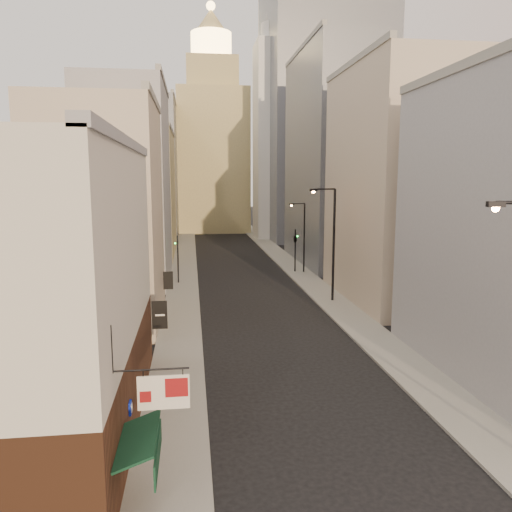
{
  "coord_description": "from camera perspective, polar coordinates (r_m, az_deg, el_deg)",
  "views": [
    {
      "loc": [
        -5.54,
        -11.78,
        10.67
      ],
      "look_at": [
        -1.65,
        18.23,
        5.96
      ],
      "focal_mm": 35.0,
      "sensor_mm": 36.0,
      "label": 1
    }
  ],
  "objects": [
    {
      "name": "sidewalk_left",
      "position": [
        67.63,
        -8.11,
        -0.27
      ],
      "size": [
        3.0,
        140.0,
        0.15
      ],
      "primitive_type": "cube",
      "color": "gray",
      "rests_on": "ground"
    },
    {
      "name": "sidewalk_right",
      "position": [
        68.68,
        2.8,
        -0.05
      ],
      "size": [
        3.0,
        140.0,
        0.15
      ],
      "primitive_type": "cube",
      "color": "gray",
      "rests_on": "ground"
    },
    {
      "name": "near_building_left",
      "position": [
        21.98,
        -21.6,
        -4.01
      ],
      "size": [
        8.3,
        23.04,
        12.3
      ],
      "color": "#532F1D",
      "rests_on": "ground"
    },
    {
      "name": "left_bldg_beige",
      "position": [
        38.42,
        -17.1,
        4.46
      ],
      "size": [
        8.0,
        12.0,
        16.0
      ],
      "primitive_type": "cube",
      "color": "#B6A48F",
      "rests_on": "ground"
    },
    {
      "name": "left_bldg_grey",
      "position": [
        54.17,
        -14.37,
        7.85
      ],
      "size": [
        8.0,
        16.0,
        20.0
      ],
      "primitive_type": "cube",
      "color": "gray",
      "rests_on": "ground"
    },
    {
      "name": "left_bldg_tan",
      "position": [
        72.11,
        -12.62,
        6.9
      ],
      "size": [
        8.0,
        18.0,
        17.0
      ],
      "primitive_type": "cube",
      "color": "tan",
      "rests_on": "ground"
    },
    {
      "name": "left_bldg_wingrid",
      "position": [
        92.02,
        -11.57,
        9.49
      ],
      "size": [
        8.0,
        20.0,
        24.0
      ],
      "primitive_type": "cube",
      "color": "gray",
      "rests_on": "ground"
    },
    {
      "name": "right_bldg_beige",
      "position": [
        45.32,
        15.53,
        7.67
      ],
      "size": [
        8.0,
        16.0,
        20.0
      ],
      "primitive_type": "cube",
      "color": "#B6A48F",
      "rests_on": "ground"
    },
    {
      "name": "right_bldg_wingrid",
      "position": [
        64.27,
        8.61,
        10.82
      ],
      "size": [
        8.0,
        20.0,
        26.0
      ],
      "primitive_type": "cube",
      "color": "gray",
      "rests_on": "ground"
    },
    {
      "name": "highrise",
      "position": [
        94.02,
        7.58,
        17.93
      ],
      "size": [
        21.0,
        23.0,
        51.2
      ],
      "color": "gray",
      "rests_on": "ground"
    },
    {
      "name": "clock_tower",
      "position": [
        104.12,
        -4.99,
        12.64
      ],
      "size": [
        14.0,
        14.0,
        44.9
      ],
      "color": "tan",
      "rests_on": "ground"
    },
    {
      "name": "white_tower",
      "position": [
        91.46,
        2.5,
        13.8
      ],
      "size": [
        8.0,
        8.0,
        41.5
      ],
      "color": "silver",
      "rests_on": "ground"
    },
    {
      "name": "streetlamp_mid",
      "position": [
        43.22,
        8.61,
        2.05
      ],
      "size": [
        2.48,
        1.07,
        9.87
      ],
      "rotation": [
        0.0,
        0.0,
        0.35
      ],
      "color": "black",
      "rests_on": "ground"
    },
    {
      "name": "streetlamp_far",
      "position": [
        56.48,
        5.36,
        2.57
      ],
      "size": [
        1.98,
        0.91,
        7.96
      ],
      "rotation": [
        0.0,
        0.0,
        0.37
      ],
      "color": "black",
      "rests_on": "ground"
    },
    {
      "name": "traffic_light_left",
      "position": [
        51.19,
        -8.94,
        0.57
      ],
      "size": [
        0.55,
        0.44,
        5.0
      ],
      "rotation": [
        0.0,
        0.0,
        3.4
      ],
      "color": "black",
      "rests_on": "ground"
    },
    {
      "name": "traffic_light_right",
      "position": [
        56.82,
        4.52,
        1.91
      ],
      "size": [
        0.78,
        0.78,
        5.0
      ],
      "rotation": [
        0.0,
        0.0,
        2.74
      ],
      "color": "black",
      "rests_on": "ground"
    }
  ]
}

